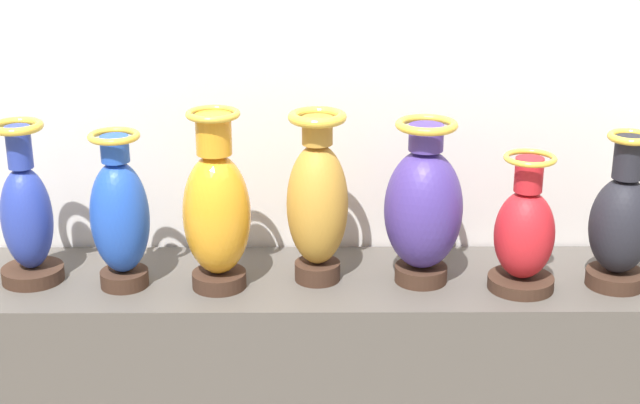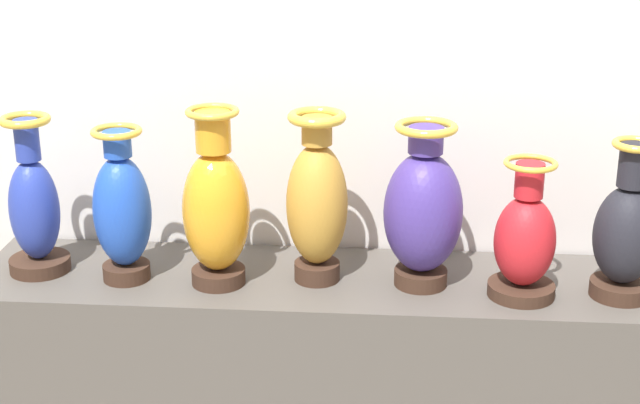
% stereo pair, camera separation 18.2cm
% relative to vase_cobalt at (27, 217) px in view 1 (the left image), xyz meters
% --- Properties ---
extents(back_wall, '(3.89, 0.14, 2.92)m').
position_rel_vase_cobalt_xyz_m(back_wall, '(0.69, 0.27, 0.28)').
color(back_wall, silver).
rests_on(back_wall, ground_plane).
extents(vase_cobalt, '(0.15, 0.15, 0.40)m').
position_rel_vase_cobalt_xyz_m(vase_cobalt, '(0.00, 0.00, 0.00)').
color(vase_cobalt, '#382319').
rests_on(vase_cobalt, display_shelf).
extents(vase_sapphire, '(0.14, 0.14, 0.38)m').
position_rel_vase_cobalt_xyz_m(vase_sapphire, '(0.23, -0.03, 0.01)').
color(vase_sapphire, '#382319').
rests_on(vase_sapphire, display_shelf).
extents(vase_amber, '(0.16, 0.16, 0.43)m').
position_rel_vase_cobalt_xyz_m(vase_amber, '(0.46, -0.04, 0.03)').
color(vase_amber, '#382319').
rests_on(vase_amber, display_shelf).
extents(vase_ochre, '(0.15, 0.15, 0.42)m').
position_rel_vase_cobalt_xyz_m(vase_ochre, '(0.69, 0.00, 0.04)').
color(vase_ochre, '#382319').
rests_on(vase_ochre, display_shelf).
extents(vase_indigo, '(0.19, 0.19, 0.40)m').
position_rel_vase_cobalt_xyz_m(vase_indigo, '(0.94, -0.01, 0.03)').
color(vase_indigo, '#382319').
rests_on(vase_indigo, display_shelf).
extents(vase_crimson, '(0.16, 0.16, 0.33)m').
position_rel_vase_cobalt_xyz_m(vase_crimson, '(1.18, -0.05, -0.03)').
color(vase_crimson, '#382319').
rests_on(vase_crimson, display_shelf).
extents(vase_onyx, '(0.15, 0.15, 0.38)m').
position_rel_vase_cobalt_xyz_m(vase_onyx, '(1.41, -0.04, -0.01)').
color(vase_onyx, '#382319').
rests_on(vase_onyx, display_shelf).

